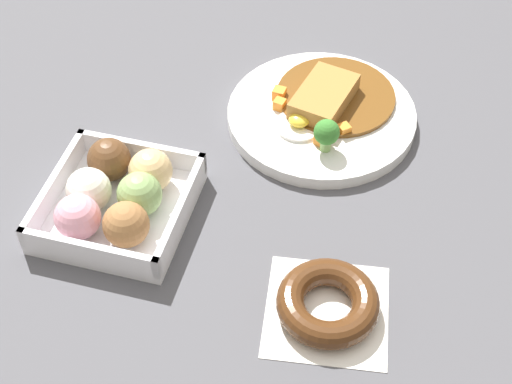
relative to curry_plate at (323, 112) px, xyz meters
name	(u,v)px	position (x,y,z in m)	size (l,w,h in m)	color
ground_plane	(255,183)	(-0.14, 0.06, -0.01)	(1.60, 1.60, 0.00)	#4C4C51
curry_plate	(323,112)	(0.00, 0.00, 0.00)	(0.25, 0.25, 0.06)	white
donut_box	(117,197)	(-0.23, 0.20, 0.02)	(0.17, 0.17, 0.07)	white
chocolate_ring_donut	(328,303)	(-0.30, -0.07, 0.00)	(0.15, 0.15, 0.03)	white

